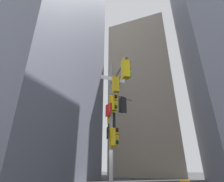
% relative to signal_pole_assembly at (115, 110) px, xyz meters
% --- Properties ---
extents(building_tower_left, '(15.92, 15.92, 51.79)m').
position_rel_signal_pole_assembly_xyz_m(building_tower_left, '(-15.59, 7.17, 21.05)').
color(building_tower_left, slate).
rests_on(building_tower_left, ground).
extents(building_mid_block, '(12.81, 12.81, 33.41)m').
position_rel_signal_pole_assembly_xyz_m(building_mid_block, '(-2.52, 26.77, 11.86)').
color(building_mid_block, tan).
rests_on(building_mid_block, ground).
extents(signal_pole_assembly, '(2.45, 4.51, 8.51)m').
position_rel_signal_pole_assembly_xyz_m(signal_pole_assembly, '(0.00, 0.00, 0.00)').
color(signal_pole_assembly, gray).
rests_on(signal_pole_assembly, ground).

